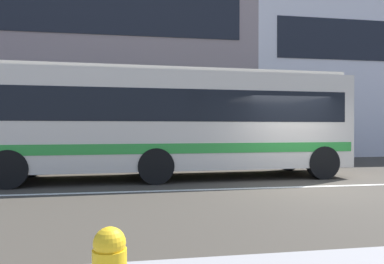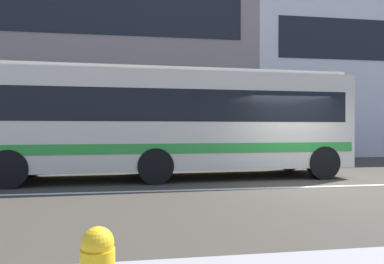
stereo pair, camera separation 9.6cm
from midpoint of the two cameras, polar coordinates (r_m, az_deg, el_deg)
name	(u,v)px [view 2 (the right image)]	position (r m, az deg, el deg)	size (l,w,h in m)	color
ground_plane	(311,187)	(10.14, 18.51, -8.20)	(160.00, 160.00, 0.00)	#3C362E
lane_centre_line	(311,187)	(10.13, 18.51, -8.18)	(60.00, 0.16, 0.01)	silver
hedge_row_far	(189,153)	(14.95, -0.36, -3.29)	(13.04, 1.10, 1.07)	#20461A
apartment_block_left	(20,45)	(23.08, -25.41, 12.26)	(25.40, 8.16, 12.48)	gray
transit_bus	(173,120)	(11.23, -2.74, 1.96)	(10.93, 2.97, 3.29)	beige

